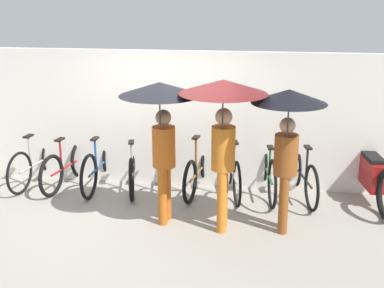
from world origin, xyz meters
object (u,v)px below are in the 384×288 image
Objects in this scene: parked_bicycle_5 at (199,170)px; parked_bicycle_8 at (303,175)px; parked_bicycle_0 at (37,162)px; motorcycle at (372,175)px; parked_bicycle_7 at (268,171)px; pedestrian_center at (223,110)px; parked_bicycle_4 at (165,168)px; parked_bicycle_6 at (233,172)px; parked_bicycle_2 at (100,164)px; pedestrian_trailing at (288,122)px; pedestrian_leading at (161,111)px; parked_bicycle_3 at (133,167)px; parked_bicycle_1 at (67,165)px.

parked_bicycle_8 is (1.66, -0.06, 0.01)m from parked_bicycle_5.
motorcycle is at bearing -81.62° from parked_bicycle_0.
parked_bicycle_7 is 0.86× the size of pedestrian_center.
parked_bicycle_6 is (1.11, -0.04, 0.01)m from parked_bicycle_4.
parked_bicycle_2 is 0.85× the size of motorcycle.
parked_bicycle_0 is 1.00× the size of parked_bicycle_5.
pedestrian_center is at bearing 7.73° from pedestrian_trailing.
parked_bicycle_5 is at bearing 77.16° from parked_bicycle_8.
pedestrian_center is 0.85m from pedestrian_trailing.
pedestrian_leading is (1.31, -1.34, 1.26)m from parked_bicycle_2.
pedestrian_center is at bearing -144.74° from parked_bicycle_3.
parked_bicycle_1 is at bearing -25.63° from pedestrian_center.
pedestrian_trailing is (1.32, -1.40, 1.20)m from parked_bicycle_5.
pedestrian_leading is (-0.36, -1.34, 1.28)m from parked_bicycle_5.
parked_bicycle_3 is at bearing -81.42° from parked_bicycle_0.
parked_bicycle_7 reaches higher than parked_bicycle_4.
parked_bicycle_7 is 0.91× the size of pedestrian_trailing.
parked_bicycle_8 is at bearing -79.62° from parked_bicycle_1.
parked_bicycle_8 is at bearing -100.70° from parked_bicycle_6.
parked_bicycle_6 reaches higher than parked_bicycle_4.
parked_bicycle_6 is at bearing -79.77° from parked_bicycle_1.
pedestrian_leading is 0.86m from pedestrian_center.
parked_bicycle_1 is 3.89m from parked_bicycle_8.
pedestrian_leading is 1.02× the size of pedestrian_trailing.
parked_bicycle_5 is 2.72m from motorcycle.
parked_bicycle_8 reaches higher than motorcycle.
parked_bicycle_0 is 3.05m from pedestrian_leading.
parked_bicycle_6 is (1.67, -0.07, 0.02)m from parked_bicycle_3.
parked_bicycle_2 reaches higher than parked_bicycle_4.
parked_bicycle_7 is at bearing -95.12° from parked_bicycle_6.
pedestrian_center is 0.99× the size of motorcycle.
parked_bicycle_6 is 0.56m from parked_bicycle_7.
parked_bicycle_8 is at bearing -89.30° from parked_bicycle_2.
parked_bicycle_6 is at bearing -89.97° from parked_bicycle_2.
pedestrian_trailing is (1.67, -0.06, -0.08)m from pedestrian_leading.
parked_bicycle_7 is (0.56, 0.06, 0.02)m from parked_bicycle_6.
pedestrian_center is (-0.07, -1.42, 1.34)m from parked_bicycle_6.
parked_bicycle_1 is 0.56m from parked_bicycle_2.
parked_bicycle_7 is (3.33, 0.05, 0.04)m from parked_bicycle_1.
parked_bicycle_5 is 2.07m from pedestrian_center.
parked_bicycle_3 is 1.02× the size of parked_bicycle_8.
pedestrian_leading is at bearing 173.75° from parked_bicycle_5.
parked_bicycle_0 is at bearing 93.82° from parked_bicycle_1.
parked_bicycle_0 is at bearing 91.25° from parked_bicycle_2.
parked_bicycle_7 is 0.56m from parked_bicycle_8.
parked_bicycle_4 is 0.82× the size of pedestrian_trailing.
parked_bicycle_1 is 0.89× the size of parked_bicycle_7.
motorcycle is (1.40, 1.38, -1.15)m from pedestrian_trailing.
parked_bicycle_4 is 1.67m from parked_bicycle_7.
parked_bicycle_0 is at bearing 98.42° from parked_bicycle_5.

